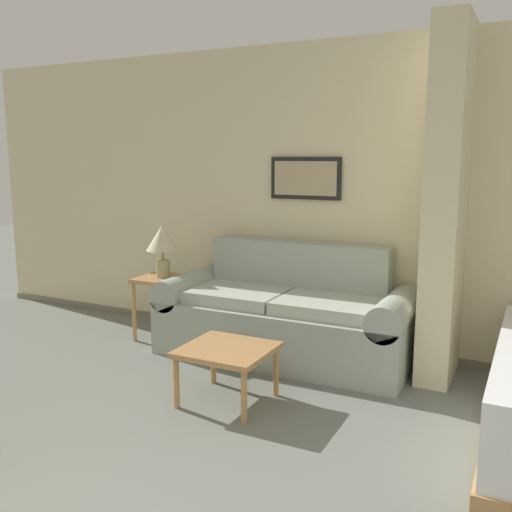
% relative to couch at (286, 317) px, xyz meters
% --- Properties ---
extents(wall_back, '(7.63, 0.16, 2.60)m').
position_rel_couch_xyz_m(wall_back, '(0.18, 0.48, 0.96)').
color(wall_back, beige).
rests_on(wall_back, ground_plane).
extents(wall_partition_pillar, '(0.24, 0.62, 2.60)m').
position_rel_couch_xyz_m(wall_partition_pillar, '(1.21, 0.11, 0.96)').
color(wall_partition_pillar, beige).
rests_on(wall_partition_pillar, ground_plane).
extents(couch, '(2.10, 0.84, 0.93)m').
position_rel_couch_xyz_m(couch, '(0.00, 0.00, 0.00)').
color(couch, '#99A393').
rests_on(couch, ground_plane).
extents(coffee_table, '(0.59, 0.56, 0.39)m').
position_rel_couch_xyz_m(coffee_table, '(0.02, -1.01, 0.00)').
color(coffee_table, '#B27F4C').
rests_on(coffee_table, ground_plane).
extents(side_table, '(0.44, 0.44, 0.57)m').
position_rel_couch_xyz_m(side_table, '(-1.18, -0.06, 0.14)').
color(side_table, '#B27F4C').
rests_on(side_table, ground_plane).
extents(table_lamp, '(0.29, 0.29, 0.47)m').
position_rel_couch_xyz_m(table_lamp, '(-1.18, -0.06, 0.56)').
color(table_lamp, tan).
rests_on(table_lamp, side_table).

